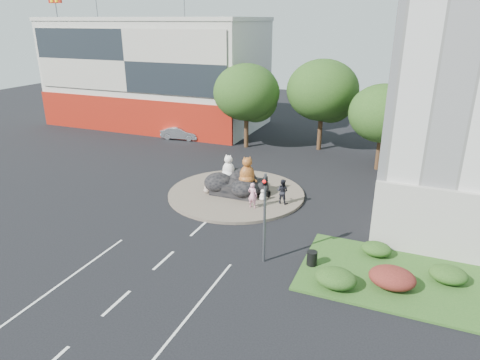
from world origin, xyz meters
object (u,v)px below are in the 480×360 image
Objects in this scene: cat_white at (228,166)px; pedestrian_dark at (282,191)px; cat_tabby at (247,170)px; kitten_calico at (207,186)px; parked_car at (181,133)px; kitten_white at (263,194)px; pedestrian_pink at (253,195)px; litter_bin at (312,258)px.

cat_white is 4.74m from pedestrian_dark.
cat_tabby is 2.04× the size of kitten_calico.
kitten_white is at bearing -140.90° from parked_car.
pedestrian_dark is (5.67, 0.21, 0.38)m from kitten_calico.
cat_white is 3.95m from pedestrian_pink.
cat_white is 1.02× the size of pedestrian_dark.
cat_tabby reaches higher than kitten_white.
cat_white reaches higher than litter_bin.
cat_white is 0.87× the size of cat_tabby.
pedestrian_dark reaches higher than litter_bin.
parked_car is at bearing 109.74° from kitten_white.
cat_tabby is 1.15× the size of pedestrian_pink.
cat_tabby reaches higher than pedestrian_dark.
kitten_white is 0.20× the size of parked_car.
parked_car is (-12.61, 12.29, -1.44)m from cat_tabby.
pedestrian_dark is at bearing -134.94° from pedestrian_pink.
parked_car reaches higher than kitten_white.
cat_white is at bearing -6.35° from pedestrian_dark.
kitten_calico is at bearing 144.63° from litter_bin.
kitten_calico is (-1.14, -1.27, -1.29)m from cat_white.
litter_bin is (3.78, -6.91, -0.57)m from pedestrian_dark.
parked_car is at bearing 141.55° from cat_white.
kitten_white is 18.90m from parked_car.
parked_car is (-13.75, 14.18, -0.41)m from pedestrian_pink.
kitten_white is 0.48× the size of pedestrian_pink.
cat_white is 1.87m from cat_tabby.
cat_tabby is 2.42× the size of kitten_white.
cat_tabby is 17.66m from parked_car.
litter_bin is (5.19, -6.89, -0.12)m from kitten_white.
kitten_white is (1.37, -0.43, -1.50)m from cat_tabby.
parked_car is at bearing 134.34° from litter_bin.
pedestrian_pink is (-0.22, -1.46, 0.47)m from kitten_white.
parked_car is (-9.72, 12.91, -0.02)m from kitten_calico.
kitten_calico reaches higher than kitten_white.
kitten_white is at bearing -10.59° from cat_white.
cat_tabby is (1.74, -0.65, 0.13)m from cat_white.
pedestrian_pink is at bearing -126.60° from kitten_white.
kitten_calico is 0.56× the size of pedestrian_pink.
kitten_calico is 1.19× the size of kitten_white.
parked_car is (-15.39, 12.70, -0.39)m from pedestrian_dark.
cat_white is at bearing -145.57° from parked_car.
parked_car is at bearing -42.88° from pedestrian_pink.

